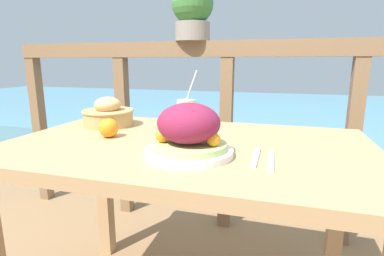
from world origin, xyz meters
TOP-DOWN VIEW (x-y plane):
  - patio_table at (0.00, 0.00)m, footprint 1.23×0.77m
  - railing_fence at (-0.00, 0.78)m, footprint 2.80×0.08m
  - sea_backdrop at (0.00, 3.28)m, footprint 12.00×4.00m
  - salad_plate at (0.05, -0.14)m, footprint 0.26×0.26m
  - drink_glass at (-0.04, 0.13)m, footprint 0.08×0.07m
  - bread_basket at (-0.41, 0.17)m, footprint 0.22×0.22m
  - potted_plant at (-0.21, 0.78)m, footprint 0.24×0.24m
  - fork at (0.24, -0.11)m, footprint 0.02×0.18m
  - knife at (0.28, -0.13)m, footprint 0.02×0.18m
  - orange_near_basket at (-0.29, -0.02)m, footprint 0.07×0.07m

SIDE VIEW (x-z plane):
  - sea_backdrop at x=0.00m, z-range 0.00..0.40m
  - patio_table at x=0.00m, z-range 0.27..1.02m
  - fork at x=0.24m, z-range 0.75..0.75m
  - knife at x=0.28m, z-range 0.75..0.75m
  - railing_fence at x=0.00m, z-range 0.20..1.34m
  - orange_near_basket at x=-0.29m, z-range 0.75..0.82m
  - bread_basket at x=-0.41m, z-range 0.73..0.86m
  - drink_glass at x=-0.04m, z-range 0.69..0.93m
  - salad_plate at x=0.05m, z-range 0.74..0.89m
  - potted_plant at x=-0.21m, z-range 1.14..1.46m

